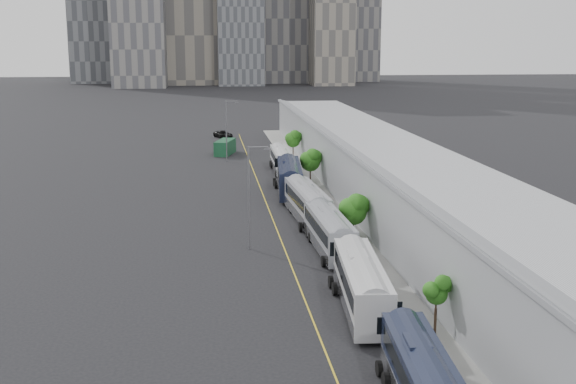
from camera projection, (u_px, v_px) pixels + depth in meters
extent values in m
cube|color=gray|center=(381.00, 230.00, 73.22)|extent=(10.00, 170.00, 0.12)
cube|color=gold|center=(279.00, 234.00, 72.04)|extent=(0.12, 160.00, 0.02)
cube|color=gray|center=(421.00, 197.00, 72.99)|extent=(12.00, 160.00, 6.80)
cube|color=gray|center=(422.00, 174.00, 72.49)|extent=(12.45, 160.40, 2.57)
cube|color=gray|center=(364.00, 163.00, 71.59)|extent=(0.30, 160.00, 0.40)
cube|color=gray|center=(332.00, 4.00, 313.61)|extent=(18.00, 18.00, 70.00)
cube|color=black|center=(424.00, 382.00, 36.79)|extent=(3.32, 12.23, 2.93)
cube|color=black|center=(426.00, 374.00, 36.50)|extent=(3.27, 10.79, 1.00)
cube|color=black|center=(417.00, 342.00, 37.81)|extent=(1.36, 2.13, 0.28)
cube|color=silver|center=(361.00, 284.00, 51.16)|extent=(3.69, 13.34, 3.19)
cube|color=black|center=(362.00, 278.00, 50.85)|extent=(3.62, 11.77, 1.08)
cube|color=silver|center=(361.00, 298.00, 51.37)|extent=(3.71, 13.08, 1.02)
cube|color=silver|center=(357.00, 255.00, 52.28)|extent=(1.49, 2.33, 0.30)
cube|color=gray|center=(329.00, 231.00, 65.77)|extent=(2.86, 12.75, 3.08)
cube|color=black|center=(329.00, 226.00, 65.47)|extent=(2.88, 11.23, 1.05)
cube|color=silver|center=(329.00, 242.00, 65.97)|extent=(2.89, 12.50, 0.98)
cube|color=gray|center=(327.00, 210.00, 66.85)|extent=(1.32, 2.18, 0.29)
cube|color=#999AA3|center=(307.00, 202.00, 77.30)|extent=(3.34, 13.32, 3.20)
cube|color=black|center=(307.00, 198.00, 76.99)|extent=(3.32, 11.74, 1.09)
cube|color=silver|center=(307.00, 212.00, 77.51)|extent=(3.37, 13.06, 1.02)
cube|color=#999AA3|center=(305.00, 184.00, 78.43)|extent=(1.44, 2.30, 0.30)
cube|color=#161C33|center=(289.00, 178.00, 90.83)|extent=(3.98, 14.12, 3.38)
cube|color=black|center=(290.00, 173.00, 90.50)|extent=(3.89, 12.46, 1.15)
cube|color=silver|center=(289.00, 186.00, 91.05)|extent=(3.99, 13.85, 1.08)
cube|color=#161C33|center=(288.00, 161.00, 92.01)|extent=(1.59, 2.47, 0.32)
cube|color=white|center=(281.00, 160.00, 106.44)|extent=(2.58, 12.08, 2.92)
cube|color=black|center=(282.00, 156.00, 106.16)|extent=(2.62, 10.63, 0.99)
cube|color=silver|center=(281.00, 166.00, 106.63)|extent=(2.61, 11.84, 0.93)
cube|color=white|center=(280.00, 148.00, 107.47)|extent=(1.23, 2.05, 0.28)
cylinder|color=black|center=(436.00, 312.00, 46.92)|extent=(0.18, 0.18, 3.12)
sphere|color=#1F6016|center=(437.00, 290.00, 46.61)|extent=(1.48, 1.48, 1.48)
cylinder|color=black|center=(353.00, 224.00, 69.78)|extent=(0.18, 0.18, 3.07)
sphere|color=#1F6016|center=(353.00, 207.00, 69.44)|extent=(2.69, 2.69, 2.69)
cylinder|color=black|center=(310.00, 172.00, 97.32)|extent=(0.18, 0.18, 3.33)
sphere|color=#1F6016|center=(310.00, 158.00, 96.96)|extent=(2.69, 2.69, 2.69)
cylinder|color=black|center=(293.00, 149.00, 117.04)|extent=(0.18, 0.18, 3.52)
sphere|color=#1F6016|center=(293.00, 138.00, 116.66)|extent=(2.35, 2.35, 2.35)
cylinder|color=#59595E|center=(249.00, 198.00, 65.83)|extent=(0.18, 0.18, 9.62)
cylinder|color=#59595E|center=(258.00, 147.00, 64.97)|extent=(1.80, 0.14, 0.14)
cube|color=#59595E|center=(267.00, 149.00, 65.09)|extent=(0.50, 0.22, 0.18)
cylinder|color=#59595E|center=(226.00, 131.00, 114.63)|extent=(0.18, 0.18, 9.73)
cylinder|color=#59595E|center=(232.00, 101.00, 113.76)|extent=(1.80, 0.14, 0.14)
cube|color=#59595E|center=(237.00, 102.00, 113.89)|extent=(0.50, 0.22, 0.18)
cube|color=#133E24|center=(225.00, 147.00, 123.06)|extent=(4.03, 7.13, 2.43)
imported|color=black|center=(223.00, 134.00, 144.21)|extent=(4.25, 5.65, 1.43)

